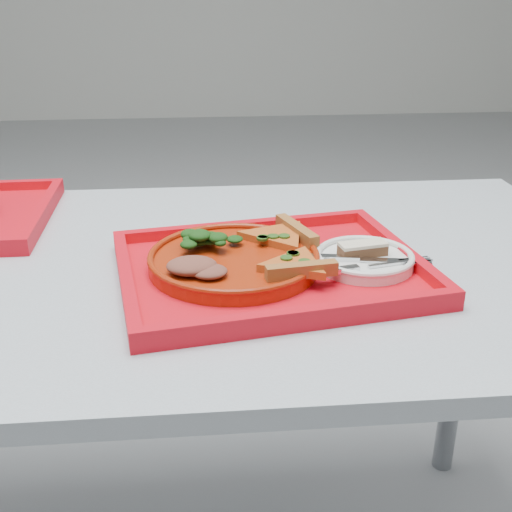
# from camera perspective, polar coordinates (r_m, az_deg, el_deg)

# --- Properties ---
(table) EXTENTS (1.60, 0.80, 0.75)m
(table) POSITION_cam_1_polar(r_m,az_deg,el_deg) (1.08, -10.80, -4.16)
(table) COLOR #98A1AA
(table) RESTS_ON ground
(tray_main) EXTENTS (0.50, 0.42, 0.01)m
(tray_main) POSITION_cam_1_polar(r_m,az_deg,el_deg) (0.98, 1.29, -1.49)
(tray_main) COLOR red
(tray_main) RESTS_ON table
(dinner_plate) EXTENTS (0.26, 0.26, 0.02)m
(dinner_plate) POSITION_cam_1_polar(r_m,az_deg,el_deg) (0.98, -1.97, -0.57)
(dinner_plate) COLOR #96230A
(dinner_plate) RESTS_ON tray_main
(side_plate) EXTENTS (0.15, 0.15, 0.01)m
(side_plate) POSITION_cam_1_polar(r_m,az_deg,el_deg) (1.00, 9.60, -0.48)
(side_plate) COLOR white
(side_plate) RESTS_ON tray_main
(pizza_slice_a) EXTENTS (0.12, 0.13, 0.02)m
(pizza_slice_a) POSITION_cam_1_polar(r_m,az_deg,el_deg) (0.93, 3.56, -0.54)
(pizza_slice_a) COLOR orange
(pizza_slice_a) RESTS_ON dinner_plate
(pizza_slice_b) EXTENTS (0.17, 0.16, 0.02)m
(pizza_slice_b) POSITION_cam_1_polar(r_m,az_deg,el_deg) (1.04, 1.98, 1.99)
(pizza_slice_b) COLOR orange
(pizza_slice_b) RESTS_ON dinner_plate
(salad_heap) EXTENTS (0.08, 0.07, 0.04)m
(salad_heap) POSITION_cam_1_polar(r_m,az_deg,el_deg) (1.00, -3.94, 1.88)
(salad_heap) COLOR black
(salad_heap) RESTS_ON dinner_plate
(meat_portion) EXTENTS (0.07, 0.06, 0.02)m
(meat_portion) POSITION_cam_1_polar(r_m,az_deg,el_deg) (0.92, -5.73, -0.86)
(meat_portion) COLOR brown
(meat_portion) RESTS_ON dinner_plate
(dessert_bar) EXTENTS (0.08, 0.04, 0.02)m
(dessert_bar) POSITION_cam_1_polar(r_m,az_deg,el_deg) (1.00, 9.46, 0.63)
(dessert_bar) COLOR #50301A
(dessert_bar) RESTS_ON side_plate
(knife) EXTENTS (0.18, 0.05, 0.01)m
(knife) POSITION_cam_1_polar(r_m,az_deg,el_deg) (0.98, 10.05, -0.26)
(knife) COLOR silver
(knife) RESTS_ON side_plate
(fork) EXTENTS (0.19, 0.06, 0.01)m
(fork) POSITION_cam_1_polar(r_m,az_deg,el_deg) (0.96, 9.87, -0.91)
(fork) COLOR silver
(fork) RESTS_ON side_plate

